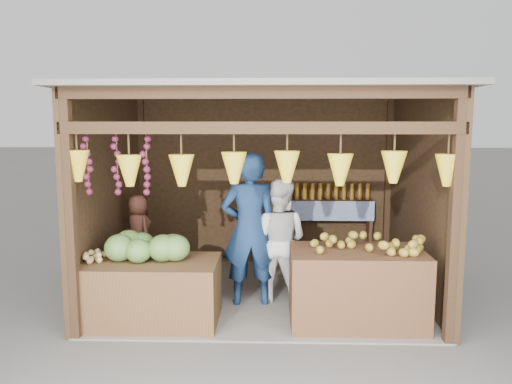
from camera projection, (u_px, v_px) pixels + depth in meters
ground at (263, 294)px, 6.61m from camera, size 80.00×80.00×0.00m
stall_structure at (260, 169)px, 6.34m from camera, size 4.30×3.30×2.66m
back_shelf at (332, 212)px, 7.73m from camera, size 1.25×0.32×1.32m
counter_left at (151, 292)px, 5.61m from camera, size 1.51×0.85×0.72m
counter_right at (356, 287)px, 5.57m from camera, size 1.47×0.85×0.85m
stool at (140, 278)px, 6.79m from camera, size 0.34×0.34×0.32m
man_standing at (249, 230)px, 6.10m from camera, size 0.75×0.55×1.90m
woman_standing at (279, 240)px, 6.27m from camera, size 0.91×0.80×1.57m
vendor_seated at (138, 231)px, 6.70m from camera, size 0.56×0.56×0.98m
melon_pile at (148, 246)px, 5.60m from camera, size 1.00×0.50×0.32m
tanfruit_pile at (94, 255)px, 5.56m from camera, size 0.34×0.40×0.13m
mango_pile at (367, 241)px, 5.49m from camera, size 1.40×0.64×0.22m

